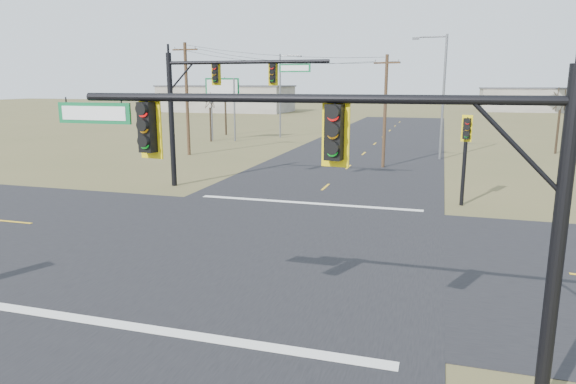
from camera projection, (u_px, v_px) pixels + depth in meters
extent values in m
plane|color=brown|center=(260.00, 245.00, 20.21)|extent=(320.00, 320.00, 0.00)
cube|color=black|center=(260.00, 245.00, 20.21)|extent=(160.00, 14.00, 0.02)
cube|color=black|center=(260.00, 245.00, 20.21)|extent=(14.00, 160.00, 0.02)
cube|color=silver|center=(161.00, 331.00, 13.18)|extent=(12.00, 0.40, 0.01)
cube|color=silver|center=(307.00, 203.00, 27.24)|extent=(12.00, 0.40, 0.01)
cylinder|color=black|center=(557.00, 256.00, 8.98)|extent=(0.26, 0.26, 6.58)
cylinder|color=black|center=(299.00, 98.00, 9.74)|extent=(9.40, 0.17, 0.17)
cube|color=#0E6334|center=(94.00, 113.00, 11.09)|extent=(1.80, 0.05, 0.45)
cylinder|color=black|center=(171.00, 121.00, 31.20)|extent=(0.32, 0.32, 8.03)
cylinder|color=black|center=(245.00, 62.00, 29.13)|extent=(9.76, 0.21, 0.21)
cube|color=#0E6334|center=(295.00, 68.00, 28.39)|extent=(1.80, 0.05, 0.45)
cylinder|color=black|center=(464.00, 162.00, 26.40)|extent=(0.19, 0.19, 4.55)
cylinder|color=#4A311F|center=(385.00, 112.00, 38.06)|extent=(0.24, 0.24, 8.32)
cube|color=#4A311F|center=(387.00, 63.00, 37.32)|extent=(1.98, 0.69, 0.12)
cylinder|color=#4A311F|center=(187.00, 100.00, 44.78)|extent=(0.28, 0.28, 9.68)
cube|color=#4A311F|center=(185.00, 50.00, 43.90)|extent=(2.37, 0.16, 0.12)
cylinder|color=slate|center=(212.00, 110.00, 56.56)|extent=(0.18, 0.18, 6.81)
cylinder|color=slate|center=(234.00, 110.00, 55.80)|extent=(0.18, 0.18, 6.81)
cube|color=#0E6334|center=(222.00, 89.00, 55.71)|extent=(3.32, 1.61, 2.27)
cylinder|color=slate|center=(443.00, 98.00, 42.01)|extent=(0.20, 0.20, 10.12)
cylinder|color=slate|center=(431.00, 37.00, 41.34)|extent=(2.43, 0.12, 0.12)
cube|color=slate|center=(416.00, 38.00, 41.70)|extent=(0.57, 0.30, 0.18)
cylinder|color=slate|center=(280.00, 96.00, 59.18)|extent=(0.19, 0.19, 9.53)
cylinder|color=slate|center=(290.00, 55.00, 57.92)|extent=(2.29, 0.11, 0.11)
cube|color=slate|center=(299.00, 56.00, 57.62)|extent=(0.55, 0.31, 0.17)
cylinder|color=black|center=(211.00, 125.00, 55.82)|extent=(0.18, 0.18, 3.68)
cylinder|color=black|center=(226.00, 115.00, 62.83)|extent=(0.22, 0.22, 4.82)
cylinder|color=black|center=(557.00, 132.00, 46.11)|extent=(0.20, 0.20, 3.90)
cube|color=#A8A495|center=(227.00, 99.00, 115.18)|extent=(28.00, 14.00, 5.50)
cube|color=#A8A495|center=(528.00, 100.00, 115.84)|extent=(20.00, 12.00, 5.00)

